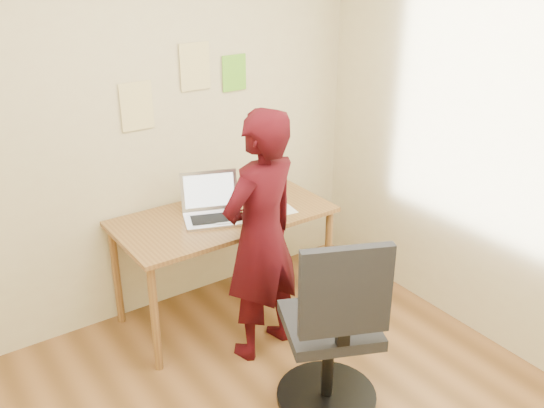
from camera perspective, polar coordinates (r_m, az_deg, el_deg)
room at (r=2.38m, az=1.10°, el=-2.25°), size 3.58×3.58×2.78m
desk at (r=3.98m, az=-4.57°, el=-2.12°), size 1.40×0.70×0.74m
laptop at (r=3.89m, az=-5.64°, el=-0.48°), size 0.46×0.44×0.27m
paper_sheet at (r=4.03m, az=0.37°, el=-0.32°), size 0.23×0.30×0.00m
phone at (r=3.85m, az=-0.98°, el=-1.44°), size 0.12×0.14×0.01m
wall_note_left at (r=3.86m, az=-12.61°, el=8.97°), size 0.21×0.00×0.30m
wall_note_mid at (r=3.98m, az=-7.26°, el=12.71°), size 0.21×0.00×0.30m
wall_note_right at (r=4.13m, az=-3.57°, el=12.22°), size 0.18×0.00×0.24m
office_chair at (r=3.28m, az=5.77°, el=-12.43°), size 0.63×0.64×1.08m
person at (r=3.55m, az=-1.05°, el=-3.15°), size 0.64×0.49×1.56m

